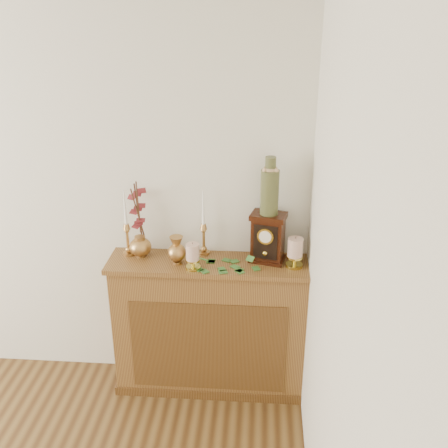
# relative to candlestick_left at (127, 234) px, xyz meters

# --- Properties ---
(console_shelf) EXTENTS (1.24, 0.34, 0.93)m
(console_shelf) POSITION_rel_candlestick_left_xyz_m (0.51, -0.06, -0.63)
(console_shelf) COLOR olive
(console_shelf) RESTS_ON ground
(candlestick_left) EXTENTS (0.07, 0.07, 0.43)m
(candlestick_left) POSITION_rel_candlestick_left_xyz_m (0.00, 0.00, 0.00)
(candlestick_left) COLOR #B78B49
(candlestick_left) RESTS_ON console_shelf
(candlestick_center) EXTENTS (0.07, 0.07, 0.42)m
(candlestick_center) POSITION_rel_candlestick_left_xyz_m (0.47, 0.05, -0.00)
(candlestick_center) COLOR #B78B49
(candlestick_center) RESTS_ON console_shelf
(bud_vase) EXTENTS (0.11, 0.11, 0.18)m
(bud_vase) POSITION_rel_candlestick_left_xyz_m (0.32, -0.10, -0.05)
(bud_vase) COLOR #B78B49
(bud_vase) RESTS_ON console_shelf
(ginger_jar) EXTENTS (0.20, 0.22, 0.51)m
(ginger_jar) POSITION_rel_candlestick_left_xyz_m (0.07, 0.02, 0.09)
(ginger_jar) COLOR #B78B49
(ginger_jar) RESTS_ON console_shelf
(pillar_candle_left) EXTENTS (0.09, 0.09, 0.17)m
(pillar_candle_left) POSITION_rel_candlestick_left_xyz_m (0.42, -0.15, -0.05)
(pillar_candle_left) COLOR gold
(pillar_candle_left) RESTS_ON console_shelf
(pillar_candle_right) EXTENTS (0.10, 0.10, 0.20)m
(pillar_candle_right) POSITION_rel_candlestick_left_xyz_m (1.02, -0.08, -0.04)
(pillar_candle_right) COLOR gold
(pillar_candle_right) RESTS_ON console_shelf
(ivy_garland) EXTENTS (0.47, 0.20, 0.08)m
(ivy_garland) POSITION_rel_candlestick_left_xyz_m (0.52, -0.12, -0.13)
(ivy_garland) COLOR #356A28
(ivy_garland) RESTS_ON console_shelf
(mantel_clock) EXTENTS (0.23, 0.19, 0.31)m
(mantel_clock) POSITION_rel_candlestick_left_xyz_m (0.86, -0.01, 0.01)
(mantel_clock) COLOR #36150A
(mantel_clock) RESTS_ON console_shelf
(ceramic_vase) EXTENTS (0.11, 0.11, 0.35)m
(ceramic_vase) POSITION_rel_candlestick_left_xyz_m (0.86, -0.01, 0.32)
(ceramic_vase) COLOR #183022
(ceramic_vase) RESTS_ON mantel_clock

